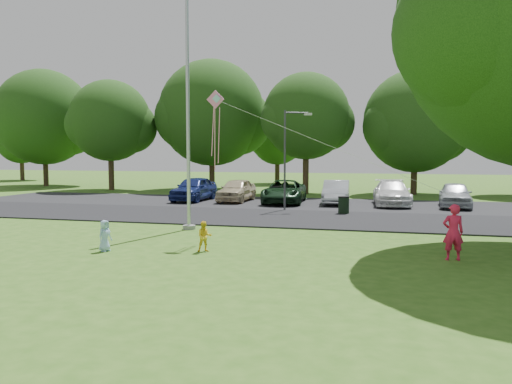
% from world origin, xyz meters
% --- Properties ---
extents(ground, '(120.00, 120.00, 0.00)m').
position_xyz_m(ground, '(0.00, 0.00, 0.00)').
color(ground, '#335F19').
rests_on(ground, ground).
extents(park_road, '(60.00, 6.00, 0.06)m').
position_xyz_m(park_road, '(0.00, 9.00, 0.03)').
color(park_road, black).
rests_on(park_road, ground).
extents(parking_strip, '(42.00, 7.00, 0.06)m').
position_xyz_m(parking_strip, '(0.00, 15.50, 0.03)').
color(parking_strip, black).
rests_on(parking_strip, ground).
extents(flagpole, '(0.50, 0.50, 10.00)m').
position_xyz_m(flagpole, '(-3.50, 5.00, 4.17)').
color(flagpole, '#B7BABF').
rests_on(flagpole, ground).
extents(street_lamp, '(1.37, 0.68, 5.15)m').
position_xyz_m(street_lamp, '(-0.85, 12.05, 3.09)').
color(street_lamp, '#3F3F44').
rests_on(street_lamp, ground).
extents(trash_can, '(0.56, 0.56, 0.88)m').
position_xyz_m(trash_can, '(2.02, 11.19, 0.44)').
color(trash_can, black).
rests_on(trash_can, ground).
extents(tree_row, '(64.35, 11.94, 10.88)m').
position_xyz_m(tree_row, '(1.59, 24.23, 5.71)').
color(tree_row, '#332316').
rests_on(tree_row, ground).
extents(horizon_trees, '(77.46, 7.20, 7.02)m').
position_xyz_m(horizon_trees, '(4.06, 33.88, 4.30)').
color(horizon_trees, '#332316').
rests_on(horizon_trees, ground).
extents(parked_cars, '(16.87, 5.25, 1.47)m').
position_xyz_m(parked_cars, '(-0.27, 15.52, 0.75)').
color(parked_cars, navy).
rests_on(parked_cars, ground).
extents(woman, '(0.62, 0.45, 1.58)m').
position_xyz_m(woman, '(5.74, 1.55, 0.79)').
color(woman, '#E71E47').
rests_on(woman, ground).
extents(child_yellow, '(0.56, 0.51, 0.93)m').
position_xyz_m(child_yellow, '(-1.39, 0.96, 0.47)').
color(child_yellow, yellow).
rests_on(child_yellow, ground).
extents(child_blue, '(0.41, 0.53, 0.96)m').
position_xyz_m(child_blue, '(-4.35, 0.28, 0.48)').
color(child_blue, '#9CC5F0').
rests_on(child_blue, ground).
extents(kite, '(7.65, 1.42, 3.27)m').
position_xyz_m(kite, '(-1.39, 2.66, 4.26)').
color(kite, pink).
rests_on(kite, ground).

